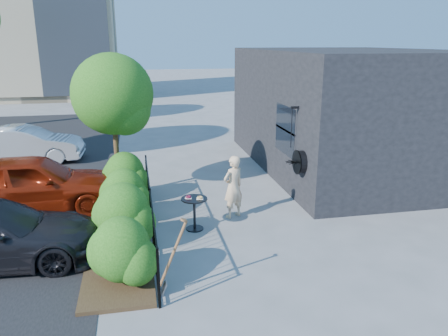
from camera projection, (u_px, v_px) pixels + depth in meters
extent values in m
plane|color=gray|center=(216.00, 228.00, 10.39)|extent=(120.00, 120.00, 0.00)
cube|color=black|center=(348.00, 109.00, 15.11)|extent=(6.00, 9.00, 4.00)
cube|color=black|center=(285.00, 130.00, 12.62)|extent=(0.04, 1.60, 1.40)
cube|color=black|center=(286.00, 130.00, 12.62)|extent=(0.05, 1.70, 0.06)
cylinder|color=black|center=(300.00, 162.00, 11.35)|extent=(0.18, 0.60, 0.60)
cylinder|color=black|center=(297.00, 162.00, 11.33)|extent=(0.03, 0.64, 0.64)
cube|color=black|center=(295.00, 107.00, 11.43)|extent=(0.25, 0.06, 0.06)
cylinder|color=black|center=(291.00, 128.00, 11.57)|extent=(0.02, 0.02, 1.05)
cylinder|color=black|center=(159.00, 279.00, 7.13)|extent=(0.05, 0.05, 1.10)
cylinder|color=black|center=(151.00, 211.00, 9.95)|extent=(0.05, 0.05, 1.10)
cylinder|color=black|center=(147.00, 173.00, 12.77)|extent=(0.05, 0.05, 1.10)
cube|color=black|center=(150.00, 190.00, 9.80)|extent=(0.03, 6.00, 0.03)
cube|color=black|center=(152.00, 229.00, 10.07)|extent=(0.03, 6.00, 0.03)
cylinder|color=black|center=(158.00, 275.00, 7.22)|extent=(0.02, 0.02, 1.04)
cylinder|color=black|center=(158.00, 270.00, 7.41)|extent=(0.02, 0.02, 1.04)
cylinder|color=black|center=(157.00, 264.00, 7.60)|extent=(0.02, 0.02, 1.04)
cylinder|color=black|center=(156.00, 258.00, 7.78)|extent=(0.02, 0.02, 1.04)
cylinder|color=black|center=(156.00, 253.00, 7.97)|extent=(0.02, 0.02, 1.04)
cylinder|color=black|center=(155.00, 248.00, 8.16)|extent=(0.02, 0.02, 1.04)
cylinder|color=black|center=(155.00, 244.00, 8.35)|extent=(0.02, 0.02, 1.04)
cylinder|color=black|center=(154.00, 239.00, 8.54)|extent=(0.02, 0.02, 1.04)
cylinder|color=black|center=(154.00, 235.00, 8.72)|extent=(0.02, 0.02, 1.04)
cylinder|color=black|center=(153.00, 231.00, 8.91)|extent=(0.02, 0.02, 1.04)
cylinder|color=black|center=(153.00, 227.00, 9.10)|extent=(0.02, 0.02, 1.04)
cylinder|color=black|center=(152.00, 223.00, 9.29)|extent=(0.02, 0.02, 1.04)
cylinder|color=black|center=(152.00, 220.00, 9.48)|extent=(0.02, 0.02, 1.04)
cylinder|color=black|center=(151.00, 216.00, 9.66)|extent=(0.02, 0.02, 1.04)
cylinder|color=black|center=(151.00, 213.00, 9.85)|extent=(0.02, 0.02, 1.04)
cylinder|color=black|center=(151.00, 209.00, 10.04)|extent=(0.02, 0.02, 1.04)
cylinder|color=black|center=(150.00, 206.00, 10.23)|extent=(0.02, 0.02, 1.04)
cylinder|color=black|center=(150.00, 203.00, 10.42)|extent=(0.02, 0.02, 1.04)
cylinder|color=black|center=(150.00, 200.00, 10.60)|extent=(0.02, 0.02, 1.04)
cylinder|color=black|center=(149.00, 198.00, 10.79)|extent=(0.02, 0.02, 1.04)
cylinder|color=black|center=(149.00, 195.00, 10.98)|extent=(0.02, 0.02, 1.04)
cylinder|color=black|center=(149.00, 192.00, 11.17)|extent=(0.02, 0.02, 1.04)
cylinder|color=black|center=(148.00, 190.00, 11.36)|extent=(0.02, 0.02, 1.04)
cylinder|color=black|center=(148.00, 187.00, 11.55)|extent=(0.02, 0.02, 1.04)
cylinder|color=black|center=(148.00, 185.00, 11.73)|extent=(0.02, 0.02, 1.04)
cylinder|color=black|center=(148.00, 183.00, 11.92)|extent=(0.02, 0.02, 1.04)
cylinder|color=black|center=(147.00, 181.00, 12.11)|extent=(0.02, 0.02, 1.04)
cylinder|color=black|center=(147.00, 178.00, 12.30)|extent=(0.02, 0.02, 1.04)
cylinder|color=black|center=(147.00, 176.00, 12.49)|extent=(0.02, 0.02, 1.04)
cylinder|color=black|center=(147.00, 174.00, 12.67)|extent=(0.02, 0.02, 1.04)
cube|color=#382616|center=(121.00, 234.00, 9.96)|extent=(1.30, 6.00, 0.08)
ellipsoid|color=#1C5714|center=(121.00, 251.00, 7.72)|extent=(1.10, 1.10, 1.24)
ellipsoid|color=#1C5714|center=(123.00, 217.00, 9.23)|extent=(1.10, 1.10, 1.24)
ellipsoid|color=#1C5714|center=(124.00, 194.00, 10.64)|extent=(1.10, 1.10, 1.24)
ellipsoid|color=#1C5714|center=(125.00, 177.00, 11.95)|extent=(1.10, 1.10, 1.24)
cylinder|color=#3F2B19|center=(117.00, 155.00, 12.24)|extent=(0.14, 0.14, 2.40)
sphere|color=#1C5714|center=(113.00, 96.00, 11.78)|extent=(2.20, 2.20, 2.20)
sphere|color=#1C5714|center=(125.00, 109.00, 11.74)|extent=(1.43, 1.43, 1.43)
cylinder|color=black|center=(194.00, 199.00, 10.10)|extent=(0.62, 0.62, 0.03)
cylinder|color=black|center=(195.00, 214.00, 10.21)|extent=(0.06, 0.06, 0.74)
cylinder|color=black|center=(195.00, 229.00, 10.31)|extent=(0.41, 0.41, 0.03)
cube|color=white|center=(188.00, 198.00, 10.11)|extent=(0.18, 0.18, 0.01)
cube|color=white|center=(200.00, 199.00, 10.07)|extent=(0.18, 0.18, 0.01)
torus|color=#450B24|center=(188.00, 197.00, 10.11)|extent=(0.14, 0.14, 0.05)
torus|color=tan|center=(200.00, 197.00, 10.06)|extent=(0.14, 0.14, 0.05)
imported|color=beige|center=(233.00, 187.00, 10.82)|extent=(0.69, 0.60, 1.59)
cylinder|color=brown|center=(173.00, 254.00, 7.50)|extent=(0.54, 0.05, 1.21)
cube|color=gray|center=(164.00, 289.00, 7.65)|extent=(0.13, 0.19, 0.26)
cylinder|color=brown|center=(184.00, 220.00, 7.37)|extent=(0.11, 0.10, 0.07)
imported|color=maroon|center=(32.00, 183.00, 11.29)|extent=(4.41, 1.84, 1.49)
imported|color=silver|center=(26.00, 144.00, 15.85)|extent=(4.04, 1.56, 1.31)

